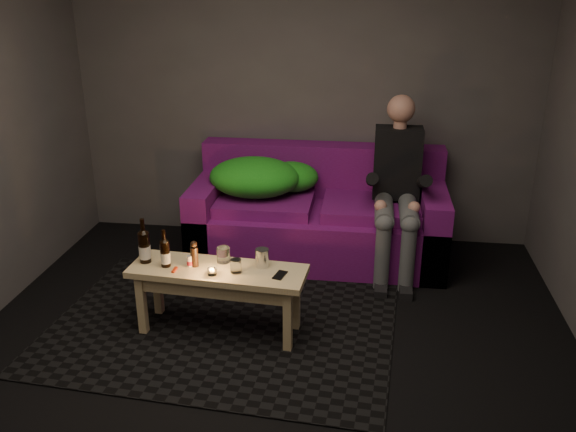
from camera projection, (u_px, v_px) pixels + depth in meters
The scene contains 17 objects.
floor at pixel (261, 381), 3.63m from camera, with size 4.50×4.50×0.00m, color black.
room at pixel (270, 90), 3.45m from camera, with size 4.50×4.50×4.50m.
rug at pixel (222, 326), 4.18m from camera, with size 2.31×1.68×0.01m, color black.
sofa at pixel (318, 219), 5.16m from camera, with size 2.08×0.94×0.89m.
green_blanket at pixel (261, 177), 5.09m from camera, with size 0.92×0.62×0.31m.
person at pixel (397, 184), 4.78m from camera, with size 0.37×0.86×1.39m.
coffee_table at pixel (218, 280), 3.99m from camera, with size 1.18×0.45×0.47m.
beer_bottle_a at pixel (144, 246), 4.01m from camera, with size 0.08×0.08×0.31m.
beer_bottle_b at pixel (165, 253), 3.96m from camera, with size 0.06×0.06×0.26m.
salt_shaker at pixel (190, 261), 3.97m from camera, with size 0.04×0.04×0.08m, color silver.
pepper_mill at pixel (194, 257), 3.97m from camera, with size 0.05×0.05×0.13m, color black.
tumbler_back at pixel (223, 255), 4.03m from camera, with size 0.09×0.09×0.10m, color white.
tealight at pixel (212, 271), 3.87m from camera, with size 0.06×0.06×0.04m.
tumbler_front at pixel (236, 266), 3.89m from camera, with size 0.07×0.07×0.09m, color white.
steel_cup at pixel (262, 258), 3.97m from camera, with size 0.09×0.09×0.12m, color silver.
smartphone at pixel (280, 275), 3.87m from camera, with size 0.06×0.12×0.01m, color black.
red_lighter at pixel (175, 270), 3.93m from camera, with size 0.02×0.07×0.01m, color red.
Camera 1 is at (0.56, -2.96, 2.26)m, focal length 38.00 mm.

